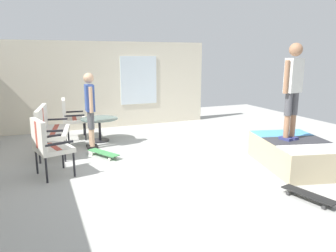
% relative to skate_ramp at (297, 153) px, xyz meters
% --- Properties ---
extents(ground_plane, '(12.00, 12.00, 0.10)m').
position_rel_skate_ramp_xyz_m(ground_plane, '(1.05, 2.01, -0.31)').
color(ground_plane, '#A8A8A3').
extents(house_facade, '(0.23, 6.00, 2.46)m').
position_rel_skate_ramp_xyz_m(house_facade, '(4.85, 2.50, 0.97)').
color(house_facade, beige).
rests_on(house_facade, ground_plane).
extents(skate_ramp, '(2.12, 2.20, 0.52)m').
position_rel_skate_ramp_xyz_m(skate_ramp, '(0.00, 0.00, 0.00)').
color(skate_ramp, tan).
rests_on(skate_ramp, ground_plane).
extents(patio_bench, '(1.32, 0.74, 1.02)m').
position_rel_skate_ramp_xyz_m(patio_bench, '(2.60, 4.27, 0.36)').
color(patio_bench, black).
rests_on(patio_bench, ground_plane).
extents(patio_chair_near_house, '(0.66, 0.59, 1.02)m').
position_rel_skate_ramp_xyz_m(patio_chair_near_house, '(3.80, 3.73, 0.35)').
color(patio_chair_near_house, black).
rests_on(patio_chair_near_house, ground_plane).
extents(patio_chair_by_wall, '(0.74, 0.69, 1.02)m').
position_rel_skate_ramp_xyz_m(patio_chair_by_wall, '(1.24, 4.36, 0.35)').
color(patio_chair_by_wall, black).
rests_on(patio_chair_by_wall, ground_plane).
extents(patio_table, '(0.90, 0.90, 0.57)m').
position_rel_skate_ramp_xyz_m(patio_table, '(3.30, 3.08, 0.15)').
color(patio_table, black).
rests_on(patio_table, ground_plane).
extents(person_watching, '(0.48, 0.25, 1.69)m').
position_rel_skate_ramp_xyz_m(person_watching, '(2.79, 3.36, 0.73)').
color(person_watching, black).
rests_on(person_watching, ground_plane).
extents(person_skater, '(0.28, 0.48, 1.76)m').
position_rel_skate_ramp_xyz_m(person_skater, '(0.10, 0.13, 1.30)').
color(person_skater, navy).
rests_on(person_skater, skate_ramp).
extents(skateboard_by_bench, '(0.80, 0.55, 0.10)m').
position_rel_skate_ramp_xyz_m(skateboard_by_bench, '(1.98, 3.26, -0.17)').
color(skateboard_by_bench, '#3F8C4C').
rests_on(skateboard_by_bench, ground_plane).
extents(skateboard_spare, '(0.82, 0.37, 0.10)m').
position_rel_skate_ramp_xyz_m(skateboard_spare, '(-1.21, 0.93, -0.17)').
color(skateboard_spare, black).
rests_on(skateboard_spare, ground_plane).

